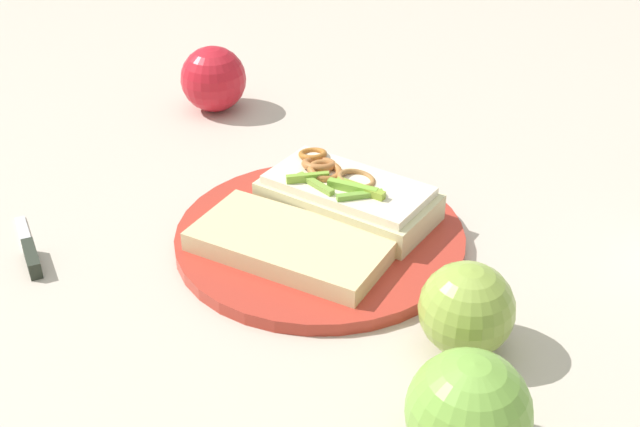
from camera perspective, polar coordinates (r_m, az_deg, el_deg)
name	(u,v)px	position (r m, az deg, el deg)	size (l,w,h in m)	color
ground_plane	(320,243)	(0.79, 0.00, -1.99)	(2.00, 2.00, 0.00)	#C2B2A2
plate	(320,237)	(0.78, 0.00, -1.62)	(0.27, 0.27, 0.01)	#B53428
sandwich	(344,195)	(0.80, 1.65, 1.28)	(0.17, 0.10, 0.05)	beige
bread_slice_side	(293,245)	(0.74, -1.85, -2.18)	(0.17, 0.09, 0.02)	#DBBF8A
apple_0	(468,412)	(0.57, 10.06, -13.13)	(0.08, 0.08, 0.08)	#78AD42
apple_1	(467,309)	(0.66, 9.94, -6.42)	(0.07, 0.07, 0.07)	#90AA43
apple_3	(213,79)	(1.03, -7.26, 9.07)	(0.08, 0.08, 0.08)	red
knife	(30,252)	(0.81, -19.13, -2.50)	(0.10, 0.06, 0.02)	silver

